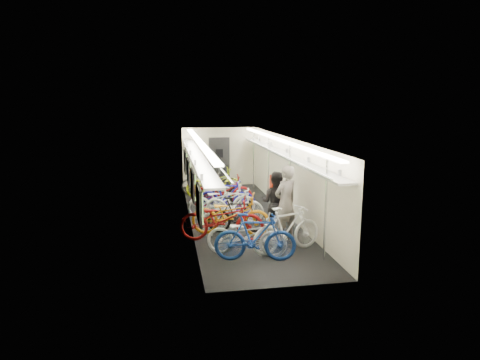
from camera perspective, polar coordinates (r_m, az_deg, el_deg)
name	(u,v)px	position (r m, az deg, el deg)	size (l,w,h in m)	color
train_car_shell	(224,160)	(13.33, -2.12, 2.65)	(10.00, 10.00, 10.00)	black
bicycle_0	(247,235)	(9.81, 0.89, -7.33)	(0.64, 1.84, 0.97)	#ABABAF
bicycle_1	(255,237)	(9.47, 2.03, -7.63)	(0.51, 1.81, 1.09)	navy
bicycle_2	(222,219)	(10.77, -2.45, -5.27)	(0.74, 2.13, 1.12)	maroon
bicycle_3	(238,215)	(11.43, -0.28, -4.68)	(0.46, 1.63, 0.98)	black
bicycle_4	(231,215)	(11.22, -1.24, -4.64)	(0.74, 2.11, 1.11)	orange
bicycle_5	(234,204)	(12.40, -0.77, -3.28)	(0.49, 1.75, 1.05)	silver
bicycle_6	(222,201)	(12.83, -2.47, -2.78)	(0.71, 2.04, 1.07)	silver
bicycle_7	(226,196)	(13.32, -1.84, -2.20)	(0.52, 1.83, 1.10)	navy
bicycle_8	(222,191)	(14.14, -2.43, -1.52)	(0.71, 2.03, 1.06)	maroon
bicycle_9	(224,191)	(14.51, -2.17, -1.47)	(0.44, 1.55, 0.93)	black
bicycle_10	(214,183)	(15.61, -3.49, -0.36)	(0.71, 2.03, 1.07)	#B4C612
bicycle_11	(287,229)	(10.07, 6.28, -6.52)	(0.52, 1.83, 1.10)	white
bicycle_12	(206,181)	(16.13, -4.50, -0.14)	(0.66, 1.90, 1.00)	slate
passenger_near	(286,203)	(10.88, 6.10, -3.02)	(0.69, 0.46, 1.90)	gray
passenger_mid	(276,203)	(11.34, 4.76, -3.02)	(0.82, 0.64, 1.68)	black
backpack	(275,181)	(11.89, 4.65, -0.20)	(0.26, 0.14, 0.38)	#A22110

